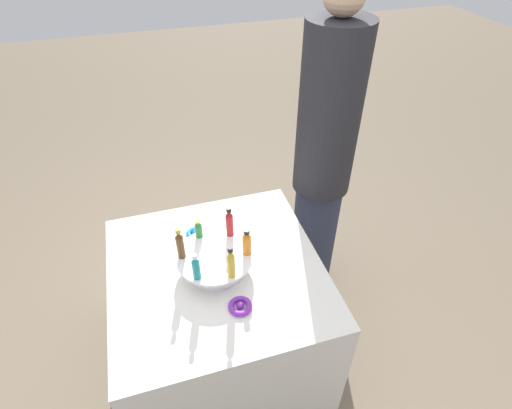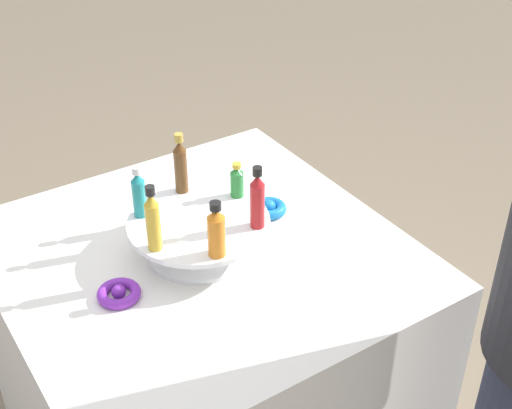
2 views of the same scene
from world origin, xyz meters
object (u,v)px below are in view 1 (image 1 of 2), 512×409
Objects in this scene: display_stand at (215,260)px; person_figure at (323,162)px; bottle_orange at (247,243)px; bottle_brown at (180,244)px; bottle_green at (199,229)px; ribbon_bow_purple at (240,306)px; bottle_teal at (196,267)px; ribbon_bow_blue at (196,234)px; bottle_gold at (231,263)px; bottle_red at (229,223)px.

person_figure is at bearing 122.14° from display_stand.
bottle_brown is at bearing -102.32° from bottle_orange.
bottle_brown is at bearing -42.32° from bottle_green.
ribbon_bow_purple is 0.05× the size of person_figure.
bottle_teal is at bearing -12.32° from bottle_green.
bottle_brown is at bearing -6.05° from person_figure.
ribbon_bow_blue is 0.44m from ribbon_bow_purple.
bottle_gold reaches higher than ribbon_bow_blue.
bottle_green is at bearing -132.32° from bottle_orange.
bottle_orange is 1.38× the size of ribbon_bow_purple.
bottle_green is 0.26m from bottle_gold.
bottle_orange is 0.07× the size of person_figure.
display_stand is 0.23m from ribbon_bow_purple.
bottle_green is 0.58× the size of bottle_red.
bottle_teal is 0.07× the size of person_figure.
display_stand is 0.16m from bottle_orange.
ribbon_bow_purple is at bearing 47.85° from bottle_teal.
bottle_orange is at bearing 77.68° from display_stand.
bottle_green is 0.99× the size of ribbon_bow_blue.
ribbon_bow_blue reaches higher than ribbon_bow_purple.
bottle_orange is 0.33m from ribbon_bow_blue.
ribbon_bow_purple is at bearing 11.97° from display_stand.
bottle_green is at bearing 137.68° from bottle_brown.
bottle_gold is 0.13m from bottle_orange.
bottle_red reaches higher than ribbon_bow_blue.
bottle_orange is 0.86× the size of bottle_red.
bottle_orange reaches higher than display_stand.
ribbon_bow_blue is at bearing -168.03° from display_stand.
ribbon_bow_blue is (-0.09, -0.01, -0.11)m from bottle_green.
bottle_red is at bearing 47.85° from ribbon_bow_blue.
bottle_brown reaches higher than bottle_red.
bottle_gold is (0.15, 0.17, 0.00)m from bottle_brown.
bottle_orange is (0.06, 0.25, -0.01)m from bottle_brown.
bottle_brown is (-0.03, -0.13, 0.10)m from display_stand.
bottle_brown reaches higher than display_stand.
display_stand is at bearing -168.03° from ribbon_bow_purple.
person_figure is (-0.19, 0.70, 0.14)m from ribbon_bow_blue.
bottle_gold is (0.03, 0.13, 0.01)m from bottle_teal.
bottle_brown is 0.13m from bottle_teal.
display_stand is at bearing 137.68° from bottle_teal.
bottle_red is 0.64m from person_figure.
bottle_gold is at bearing 17.68° from bottle_green.
bottle_green is 0.13m from bottle_red.
ribbon_bow_purple is (0.12, 0.13, -0.13)m from bottle_teal.
bottle_teal is (0.22, -0.05, 0.02)m from bottle_green.
bottle_brown is 0.99× the size of bottle_gold.
bottle_brown is at bearing -102.32° from display_stand.
bottle_orange is (0.03, 0.13, 0.09)m from display_stand.
bottle_brown is at bearing -132.32° from bottle_gold.
display_stand is at bearing 0.00° from person_figure.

